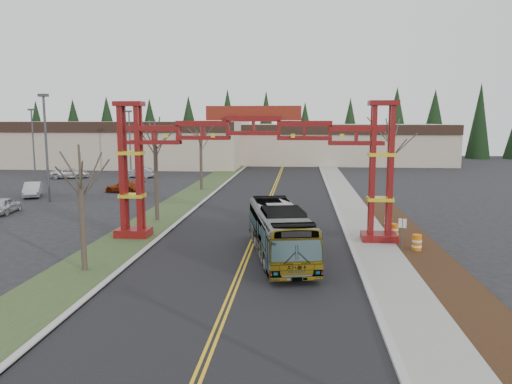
# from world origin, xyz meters

# --- Properties ---
(ground) EXTENTS (200.00, 200.00, 0.00)m
(ground) POSITION_xyz_m (0.00, 0.00, 0.00)
(ground) COLOR black
(ground) RESTS_ON ground
(road) EXTENTS (12.00, 110.00, 0.02)m
(road) POSITION_xyz_m (0.00, 25.00, 0.01)
(road) COLOR black
(road) RESTS_ON ground
(lane_line_left) EXTENTS (0.12, 100.00, 0.01)m
(lane_line_left) POSITION_xyz_m (-0.12, 25.00, 0.03)
(lane_line_left) COLOR gold
(lane_line_left) RESTS_ON road
(lane_line_right) EXTENTS (0.12, 100.00, 0.01)m
(lane_line_right) POSITION_xyz_m (0.12, 25.00, 0.03)
(lane_line_right) COLOR gold
(lane_line_right) RESTS_ON road
(curb_right) EXTENTS (0.30, 110.00, 0.15)m
(curb_right) POSITION_xyz_m (6.15, 25.00, 0.07)
(curb_right) COLOR #AFAFA9
(curb_right) RESTS_ON ground
(sidewalk_right) EXTENTS (2.60, 110.00, 0.14)m
(sidewalk_right) POSITION_xyz_m (7.60, 25.00, 0.08)
(sidewalk_right) COLOR gray
(sidewalk_right) RESTS_ON ground
(landscape_strip) EXTENTS (2.60, 50.00, 0.12)m
(landscape_strip) POSITION_xyz_m (10.20, 10.00, 0.06)
(landscape_strip) COLOR black
(landscape_strip) RESTS_ON ground
(grass_median) EXTENTS (4.00, 110.00, 0.08)m
(grass_median) POSITION_xyz_m (-8.00, 25.00, 0.04)
(grass_median) COLOR #314522
(grass_median) RESTS_ON ground
(curb_left) EXTENTS (0.30, 110.00, 0.15)m
(curb_left) POSITION_xyz_m (-6.15, 25.00, 0.07)
(curb_left) COLOR #AFAFA9
(curb_left) RESTS_ON ground
(gateway_arch) EXTENTS (18.20, 1.60, 8.90)m
(gateway_arch) POSITION_xyz_m (0.00, 18.00, 5.98)
(gateway_arch) COLOR #590D0B
(gateway_arch) RESTS_ON ground
(retail_building_west) EXTENTS (46.00, 22.30, 7.50)m
(retail_building_west) POSITION_xyz_m (-30.00, 71.96, 3.76)
(retail_building_west) COLOR #BBA78F
(retail_building_west) RESTS_ON ground
(retail_building_east) EXTENTS (38.00, 20.30, 7.00)m
(retail_building_east) POSITION_xyz_m (10.00, 79.95, 3.51)
(retail_building_east) COLOR #BBA78F
(retail_building_east) RESTS_ON ground
(conifer_treeline) EXTENTS (116.10, 5.60, 13.00)m
(conifer_treeline) POSITION_xyz_m (0.25, 92.00, 6.49)
(conifer_treeline) COLOR black
(conifer_treeline) RESTS_ON ground
(transit_bus) EXTENTS (4.49, 10.89, 2.95)m
(transit_bus) POSITION_xyz_m (1.87, 14.00, 1.48)
(transit_bus) COLOR #A9ABB0
(transit_bus) RESTS_ON ground
(silver_sedan) EXTENTS (1.95, 4.89, 1.58)m
(silver_sedan) POSITION_xyz_m (1.50, 22.54, 0.79)
(silver_sedan) COLOR #A5A8AD
(silver_sedan) RESTS_ON ground
(parked_car_near_a) EXTENTS (2.15, 4.27, 1.40)m
(parked_car_near_a) POSITION_xyz_m (-21.63, 25.34, 0.70)
(parked_car_near_a) COLOR silver
(parked_car_near_a) RESTS_ON ground
(parked_car_near_b) EXTENTS (3.14, 4.66, 1.45)m
(parked_car_near_b) POSITION_xyz_m (-24.19, 34.52, 0.73)
(parked_car_near_b) COLOR silver
(parked_car_near_b) RESTS_ON ground
(parked_car_mid_a) EXTENTS (4.55, 2.44, 1.25)m
(parked_car_mid_a) POSITION_xyz_m (-15.90, 38.26, 0.63)
(parked_car_mid_a) COLOR maroon
(parked_car_mid_a) RESTS_ON ground
(parked_car_far_a) EXTENTS (4.51, 2.13, 1.43)m
(parked_car_far_a) POSITION_xyz_m (-18.84, 52.22, 0.71)
(parked_car_far_a) COLOR #AFB2B7
(parked_car_far_a) RESTS_ON ground
(parked_car_far_b) EXTENTS (5.47, 3.99, 1.38)m
(parked_car_far_b) POSITION_xyz_m (-27.93, 50.68, 0.69)
(parked_car_far_b) COLOR silver
(parked_car_far_b) RESTS_ON ground
(bare_tree_median_near) EXTENTS (2.89, 2.89, 6.51)m
(bare_tree_median_near) POSITION_xyz_m (-8.00, 10.41, 4.58)
(bare_tree_median_near) COLOR #382D26
(bare_tree_median_near) RESTS_ON ground
(bare_tree_median_mid) EXTENTS (3.08, 3.08, 7.80)m
(bare_tree_median_mid) POSITION_xyz_m (-8.00, 23.50, 5.72)
(bare_tree_median_mid) COLOR #382D26
(bare_tree_median_mid) RESTS_ON ground
(bare_tree_median_far) EXTENTS (3.19, 3.19, 7.62)m
(bare_tree_median_far) POSITION_xyz_m (-8.00, 40.77, 5.48)
(bare_tree_median_far) COLOR #382D26
(bare_tree_median_far) RESTS_ON ground
(bare_tree_right_far) EXTENTS (3.02, 3.02, 7.85)m
(bare_tree_right_far) POSITION_xyz_m (10.00, 25.91, 5.81)
(bare_tree_right_far) COLOR #382D26
(bare_tree_right_far) RESTS_ON ground
(light_pole_near) EXTENTS (0.88, 0.44, 10.14)m
(light_pole_near) POSITION_xyz_m (-20.80, 31.39, 5.87)
(light_pole_near) COLOR #3F3F44
(light_pole_near) RESTS_ON ground
(light_pole_mid) EXTENTS (0.80, 0.40, 9.21)m
(light_pole_mid) POSITION_xyz_m (-31.69, 48.64, 5.33)
(light_pole_mid) COLOR #3F3F44
(light_pole_mid) RESTS_ON ground
(light_pole_far) EXTENTS (0.79, 0.39, 9.07)m
(light_pole_far) POSITION_xyz_m (-20.93, 54.82, 5.25)
(light_pole_far) COLOR #3F3F44
(light_pole_far) RESTS_ON ground
(street_sign) EXTENTS (0.43, 0.21, 1.99)m
(street_sign) POSITION_xyz_m (8.99, 15.82, 1.43)
(street_sign) COLOR #3F3F44
(street_sign) RESTS_ON ground
(barrel_south) EXTENTS (0.57, 0.57, 1.05)m
(barrel_south) POSITION_xyz_m (9.87, 15.82, 0.53)
(barrel_south) COLOR orange
(barrel_south) RESTS_ON ground
(barrel_mid) EXTENTS (0.56, 0.56, 1.03)m
(barrel_mid) POSITION_xyz_m (9.11, 18.99, 0.52)
(barrel_mid) COLOR orange
(barrel_mid) RESTS_ON ground
(barrel_north) EXTENTS (0.55, 0.55, 1.02)m
(barrel_north) POSITION_xyz_m (9.36, 22.61, 0.51)
(barrel_north) COLOR orange
(barrel_north) RESTS_ON ground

